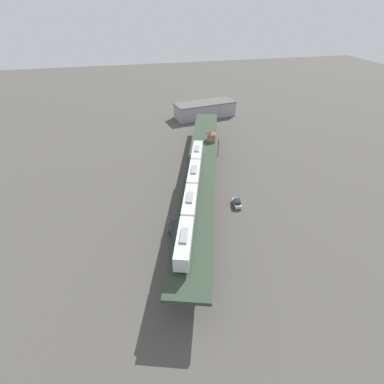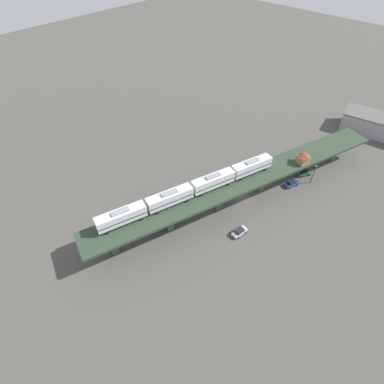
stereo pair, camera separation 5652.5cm
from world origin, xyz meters
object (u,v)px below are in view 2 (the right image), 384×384
Objects in this scene: signal_hut at (303,158)px; street_car_silver at (240,232)px; street_lamp at (314,173)px; warehouse_building at (384,127)px; street_car_green at (304,173)px; subway_train at (192,189)px; delivery_truck at (162,213)px; street_car_blue at (292,183)px.

signal_hut reaches higher than street_car_silver.
street_car_silver is 0.66× the size of street_lamp.
street_lamp is at bearing -98.74° from warehouse_building.
warehouse_building is at bearing 76.25° from street_car_green.
subway_train reaches higher than delivery_truck.
street_lamp is 0.23× the size of warehouse_building.
street_car_silver is 32.65m from street_car_green.
signal_hut reaches higher than street_car_green.
subway_train is 39.08m from street_lamp.
street_car_green is at bearing 68.40° from subway_train.
warehouse_building reaches higher than street_car_silver.
subway_train is 11.48m from delivery_truck.
street_car_green is 46.76m from delivery_truck.
street_car_silver and street_car_green have the same top height.
delivery_truck is 87.49m from warehouse_building.
street_lamp is 42.30m from warehouse_building.
signal_hut is 0.58× the size of street_lamp.
street_car_green is at bearing 87.57° from street_car_blue.
delivery_truck is (-18.73, -9.86, 0.82)m from street_car_silver.
street_car_silver is at bearing -91.18° from signal_hut.
warehouse_building is (10.53, 72.57, 2.47)m from street_car_silver.
delivery_truck is (-5.15, -6.26, -8.13)m from subway_train.
warehouse_building is (10.07, 46.90, 2.47)m from street_car_blue.
street_car_silver is 0.15× the size of warehouse_building.
street_lamp reaches higher than warehouse_building.
street_car_silver is (-0.58, -28.35, -8.21)m from signal_hut.
street_car_green is 4.97m from street_lamp.
street_car_blue is 0.68× the size of street_lamp.
street_car_silver is 0.62× the size of delivery_truck.
subway_train is 16.66m from street_car_silver.
subway_train is at bearing -107.57° from warehouse_building.
subway_train is at bearing -117.24° from street_lamp.
subway_train is 34.96m from signal_hut.
street_car_silver is at bearing -98.25° from warehouse_building.
signal_hut reaches higher than delivery_truck.
warehouse_building is at bearing 81.75° from street_car_silver.
street_car_green is 0.68× the size of street_lamp.
street_lamp is (17.69, 34.37, -5.79)m from subway_train.
signal_hut is at bearing 87.41° from street_car_blue.
street_car_green is 41.19m from warehouse_building.
street_car_silver is 73.37m from warehouse_building.
street_car_blue is at bearing -102.12° from warehouse_building.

